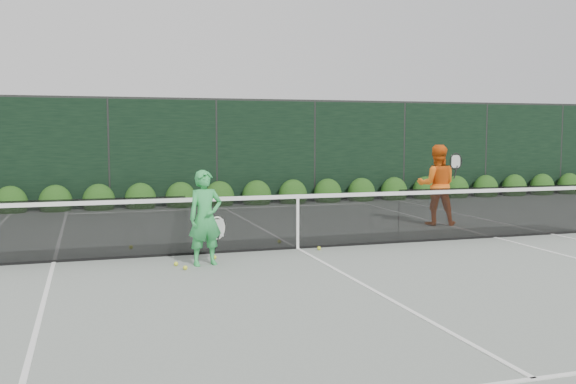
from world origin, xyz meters
name	(u,v)px	position (x,y,z in m)	size (l,w,h in m)	color
ground	(298,249)	(0.00, 0.00, 0.00)	(80.00, 80.00, 0.00)	gray
tennis_net	(296,220)	(-0.02, 0.00, 0.53)	(12.90, 0.10, 1.07)	#11331A
player_woman	(205,218)	(-1.82, -0.89, 0.75)	(0.65, 0.45, 1.50)	green
player_man	(437,185)	(3.93, 1.93, 0.90)	(1.08, 0.98, 1.81)	orange
court_lines	(298,248)	(0.00, 0.00, 0.01)	(11.03, 23.83, 0.01)	white
windscreen_fence	(359,174)	(0.00, -2.71, 1.51)	(32.00, 21.07, 3.06)	black
hedge_row	(219,197)	(0.00, 7.15, 0.23)	(31.66, 0.65, 0.94)	#12340E
tennis_balls	(218,252)	(-1.46, -0.10, 0.03)	(3.25, 2.11, 0.07)	yellow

